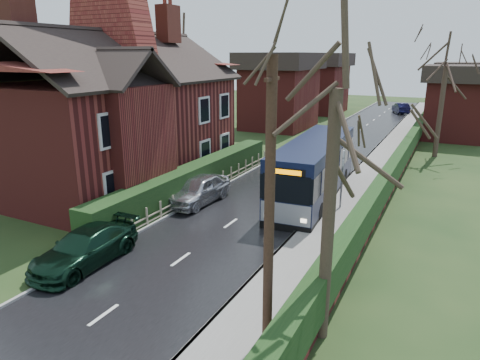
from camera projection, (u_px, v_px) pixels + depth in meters
The scene contains 18 objects.
ground at pixel (208, 240), 17.74m from camera, with size 140.00×140.00×0.00m, color #34461E.
road at pixel (292, 179), 26.31m from camera, with size 6.00×100.00×0.02m, color black.
pavement at pixel (362, 188), 24.45m from camera, with size 2.50×100.00×0.14m, color slate.
kerb_right at pixel (341, 185), 24.97m from camera, with size 0.12×100.00×0.14m, color gray.
kerb_left at pixel (247, 173), 27.61m from camera, with size 0.12×100.00×0.10m, color gray.
front_hedge at pixel (194, 179), 23.49m from camera, with size 1.20×16.00×1.60m, color black.
picket_fence at pixel (205, 187), 23.26m from camera, with size 0.10×16.00×0.90m, color #978F66, non-canonical shape.
right_wall_hedge at pixel (392, 175), 23.52m from camera, with size 0.60×50.00×1.80m.
brick_house at pixel (118, 110), 24.37m from camera, with size 9.30×14.60×10.30m.
bus at pixel (314, 170), 22.60m from camera, with size 3.03×10.42×3.12m.
car_silver at pixel (199, 190), 21.99m from camera, with size 1.70×4.22×1.44m, color silver.
car_green at pixel (85, 248), 15.54m from camera, with size 1.82×4.47×1.30m, color black.
car_distant at pixel (401, 108), 55.97m from camera, with size 1.43×4.09×1.35m, color black.
bus_stop_sign at pixel (343, 170), 20.58m from camera, with size 0.15×0.47×3.10m.
telegraph_pole at pixel (269, 212), 10.33m from camera, with size 0.25×0.96×7.40m.
tree_right_near at pixel (338, 68), 9.72m from camera, with size 4.40×4.40×9.50m.
tree_right_far at pixel (447, 59), 30.29m from camera, with size 4.90×4.90×9.46m.
tree_house_side at pixel (185, 43), 33.36m from camera, with size 4.86×4.86×11.05m.
Camera 1 is at (8.53, -13.98, 7.39)m, focal length 32.00 mm.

